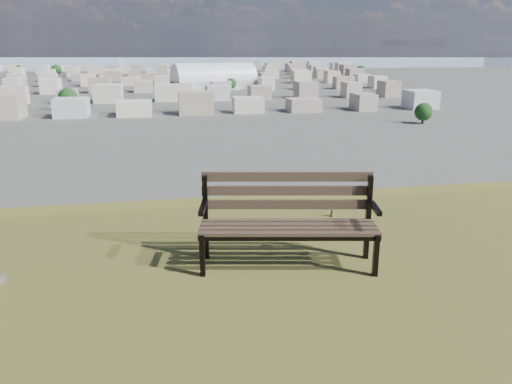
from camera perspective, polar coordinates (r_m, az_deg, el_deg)
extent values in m
cube|color=#473929|center=(5.36, 3.84, -4.79)|extent=(1.95, 0.44, 0.04)
cube|color=#473929|center=(5.48, 3.75, -4.29)|extent=(1.95, 0.44, 0.04)
cube|color=#473929|center=(5.61, 3.67, -3.81)|extent=(1.95, 0.44, 0.04)
cube|color=#473929|center=(5.73, 3.58, -3.35)|extent=(1.95, 0.44, 0.04)
cube|color=#473929|center=(5.75, 3.56, -1.42)|extent=(1.94, 0.39, 0.11)
cube|color=#473929|center=(5.73, 3.57, 0.16)|extent=(1.94, 0.39, 0.11)
cube|color=#473929|center=(5.72, 3.59, 1.76)|extent=(1.94, 0.39, 0.11)
cube|color=black|center=(5.45, -6.15, -7.21)|extent=(0.07, 0.07, 0.48)
cube|color=black|center=(5.79, -5.76, -2.96)|extent=(0.07, 0.07, 1.00)
cube|color=black|center=(5.57, -5.99, -4.35)|extent=(0.15, 0.55, 0.05)
cube|color=black|center=(5.43, -6.13, -1.87)|extent=(0.12, 0.40, 0.05)
cube|color=black|center=(5.58, 13.54, -7.04)|extent=(0.07, 0.07, 0.48)
cube|color=black|center=(5.90, 12.69, -2.90)|extent=(0.07, 0.07, 1.00)
cube|color=black|center=(5.69, 13.19, -4.25)|extent=(0.15, 0.55, 0.05)
cube|color=black|center=(5.55, 13.49, -1.82)|extent=(0.12, 0.40, 0.05)
cube|color=black|center=(5.37, 3.84, -5.32)|extent=(1.94, 0.39, 0.04)
cube|color=black|center=(5.75, 3.57, -3.78)|extent=(1.94, 0.39, 0.04)
cone|color=brown|center=(7.37, 8.75, -2.12)|extent=(0.08, 0.08, 0.18)
cube|color=#B6B6B1|center=(317.08, -4.82, 12.12)|extent=(53.57, 32.79, 5.55)
cylinder|color=white|center=(316.88, -4.83, 12.62)|extent=(53.57, 32.79, 21.07)
cube|color=beige|center=(213.41, -26.89, 8.43)|extent=(11.00, 11.00, 7.00)
cube|color=#A3998C|center=(207.94, -20.48, 9.00)|extent=(11.00, 11.00, 7.00)
cube|color=beige|center=(205.14, -13.79, 9.47)|extent=(11.00, 11.00, 7.00)
cube|color=silver|center=(205.13, -7.00, 9.82)|extent=(11.00, 11.00, 7.00)
cube|color=#BBAF97|center=(207.92, -0.28, 10.03)|extent=(11.00, 11.00, 7.00)
cube|color=tan|center=(213.38, 6.18, 10.11)|extent=(11.00, 11.00, 7.00)
cube|color=silver|center=(221.32, 12.24, 10.06)|extent=(11.00, 11.00, 7.00)
cube|color=beige|center=(231.49, 17.83, 9.93)|extent=(11.00, 11.00, 7.00)
cube|color=beige|center=(264.52, -26.47, 9.74)|extent=(11.00, 11.00, 7.00)
cube|color=silver|center=(259.01, -21.30, 10.23)|extent=(11.00, 11.00, 7.00)
cube|color=#BBAF97|center=(255.65, -15.94, 10.65)|extent=(11.00, 11.00, 7.00)
cube|color=tan|center=(254.51, -10.46, 10.98)|extent=(11.00, 11.00, 7.00)
cube|color=silver|center=(255.63, -4.98, 11.21)|extent=(11.00, 11.00, 7.00)
cube|color=beige|center=(258.99, 0.42, 11.34)|extent=(11.00, 11.00, 7.00)
cube|color=beige|center=(264.48, 5.64, 11.37)|extent=(11.00, 11.00, 7.00)
cube|color=#A3998C|center=(271.99, 10.60, 11.32)|extent=(11.00, 11.00, 7.00)
cube|color=beige|center=(281.36, 15.27, 11.19)|extent=(11.00, 11.00, 7.00)
cube|color=tan|center=(315.72, -26.19, 10.63)|extent=(11.00, 11.00, 7.00)
cube|color=silver|center=(310.20, -21.86, 11.05)|extent=(11.00, 11.00, 7.00)
cube|color=beige|center=(306.46, -17.38, 11.43)|extent=(11.00, 11.00, 7.00)
cube|color=beige|center=(304.57, -12.81, 11.73)|extent=(11.00, 11.00, 7.00)
cube|color=#A3998C|center=(304.56, -8.20, 11.97)|extent=(11.00, 11.00, 7.00)
cube|color=beige|center=(306.44, -3.62, 12.13)|extent=(11.00, 11.00, 7.00)
cube|color=silver|center=(310.17, 0.89, 12.21)|extent=(11.00, 11.00, 7.00)
cube|color=#BBAF97|center=(315.69, 5.27, 12.23)|extent=(11.00, 11.00, 7.00)
cube|color=tan|center=(322.90, 9.47, 12.17)|extent=(11.00, 11.00, 7.00)
cube|color=silver|center=(331.70, 13.47, 12.06)|extent=(11.00, 11.00, 7.00)
cube|color=#A3998C|center=(366.99, -25.99, 11.27)|extent=(11.00, 11.00, 7.00)
cube|color=beige|center=(361.45, -22.26, 11.64)|extent=(11.00, 11.00, 7.00)
cube|color=silver|center=(357.44, -18.42, 11.98)|extent=(11.00, 11.00, 7.00)
cube|color=#BBAF97|center=(355.01, -14.50, 12.26)|extent=(11.00, 11.00, 7.00)
cube|color=tan|center=(354.19, -10.54, 12.50)|extent=(11.00, 11.00, 7.00)
cube|color=silver|center=(355.00, -6.57, 12.67)|extent=(11.00, 11.00, 7.00)
cube|color=beige|center=(357.42, -2.64, 12.79)|extent=(11.00, 11.00, 7.00)
cube|color=beige|center=(361.42, 1.23, 12.84)|extent=(11.00, 11.00, 7.00)
cube|color=#A3998C|center=(366.96, 5.00, 12.84)|extent=(11.00, 11.00, 7.00)
cube|color=beige|center=(373.95, 8.64, 12.79)|extent=(11.00, 11.00, 7.00)
cube|color=silver|center=(382.32, 12.14, 12.69)|extent=(11.00, 11.00, 7.00)
cube|color=silver|center=(418.29, -25.83, 11.75)|extent=(11.00, 11.00, 7.00)
cube|color=beige|center=(412.74, -22.56, 12.09)|extent=(11.00, 11.00, 7.00)
cube|color=beige|center=(408.53, -19.20, 12.39)|extent=(11.00, 11.00, 7.00)
cube|color=#A3998C|center=(405.70, -15.78, 12.66)|extent=(11.00, 11.00, 7.00)
cube|color=beige|center=(404.27, -12.31, 12.88)|extent=(11.00, 11.00, 7.00)
cube|color=silver|center=(404.27, -8.82, 13.06)|extent=(11.00, 11.00, 7.00)
cube|color=#BBAF97|center=(405.69, -5.34, 13.19)|extent=(11.00, 11.00, 7.00)
cube|color=tan|center=(408.51, -1.90, 13.27)|extent=(11.00, 11.00, 7.00)
cube|color=silver|center=(412.72, 1.49, 13.31)|extent=(11.00, 11.00, 7.00)
cube|color=beige|center=(418.26, 4.80, 13.31)|extent=(11.00, 11.00, 7.00)
cube|color=beige|center=(425.09, 8.01, 13.26)|extent=(11.00, 11.00, 7.00)
cube|color=#A3998C|center=(433.14, 11.11, 13.17)|extent=(11.00, 11.00, 7.00)
cube|color=#BBAF97|center=(469.62, -25.71, 12.13)|extent=(11.00, 11.00, 7.00)
cube|color=tan|center=(464.07, -22.80, 12.43)|extent=(11.00, 11.00, 7.00)
cube|color=silver|center=(459.70, -19.81, 12.71)|extent=(11.00, 11.00, 7.00)
cube|color=beige|center=(456.55, -16.77, 12.96)|extent=(11.00, 11.00, 7.00)
cube|color=beige|center=(454.65, -13.69, 13.17)|extent=(11.00, 11.00, 7.00)
cube|color=#A3998C|center=(454.02, -10.58, 13.35)|extent=(11.00, 11.00, 7.00)
cube|color=beige|center=(454.65, -7.48, 13.49)|extent=(11.00, 11.00, 7.00)
cube|color=silver|center=(456.54, -4.38, 13.59)|extent=(11.00, 11.00, 7.00)
cube|color=#BBAF97|center=(459.68, -1.32, 13.65)|extent=(11.00, 11.00, 7.00)
cube|color=tan|center=(464.04, 1.69, 13.68)|extent=(11.00, 11.00, 7.00)
cube|color=silver|center=(469.59, 4.64, 13.67)|extent=(11.00, 11.00, 7.00)
cube|color=beige|center=(476.28, 7.51, 13.62)|extent=(11.00, 11.00, 7.00)
cube|color=beige|center=(484.08, 10.30, 13.55)|extent=(11.00, 11.00, 7.00)
cube|color=silver|center=(520.97, -25.62, 12.43)|extent=(11.00, 11.00, 7.00)
cube|color=#BBAF97|center=(515.41, -22.99, 12.71)|extent=(11.00, 11.00, 7.00)
cube|color=tan|center=(510.92, -20.30, 12.96)|extent=(11.00, 11.00, 7.00)
cube|color=silver|center=(507.52, -17.56, 13.19)|extent=(11.00, 11.00, 7.00)
cube|color=beige|center=(505.24, -14.79, 13.40)|extent=(11.00, 11.00, 7.00)
cube|color=beige|center=(504.10, -12.00, 13.57)|extent=(11.00, 11.00, 7.00)
cube|color=#A3998C|center=(504.09, -9.20, 13.72)|extent=(11.00, 11.00, 7.00)
cube|color=beige|center=(505.23, -6.40, 13.83)|extent=(11.00, 11.00, 7.00)
cube|color=silver|center=(507.50, -3.61, 13.91)|extent=(11.00, 11.00, 7.00)
cube|color=#BBAF97|center=(510.89, -0.86, 13.95)|extent=(11.00, 11.00, 7.00)
cube|color=tan|center=(515.38, 1.85, 13.97)|extent=(11.00, 11.00, 7.00)
cube|color=silver|center=(520.94, 4.51, 13.96)|extent=(11.00, 11.00, 7.00)
cube|color=beige|center=(527.53, 7.11, 13.92)|extent=(11.00, 11.00, 7.00)
cube|color=beige|center=(535.11, 9.64, 13.85)|extent=(11.00, 11.00, 7.00)
cube|color=silver|center=(572.33, -25.54, 12.68)|extent=(11.00, 11.00, 7.00)
cube|color=#BBAF97|center=(566.76, -23.14, 12.93)|extent=(11.00, 11.00, 7.00)
cube|color=tan|center=(562.17, -20.70, 13.17)|extent=(11.00, 11.00, 7.00)
cube|color=silver|center=(558.57, -18.22, 13.38)|extent=(11.00, 11.00, 7.00)
cube|color=beige|center=(555.98, -15.70, 13.58)|extent=(11.00, 11.00, 7.00)
cube|color=beige|center=(554.42, -13.16, 13.75)|extent=(11.00, 11.00, 7.00)
cube|color=#A3998C|center=(553.90, -10.61, 13.89)|extent=(11.00, 11.00, 7.00)
cube|color=beige|center=(554.42, -8.06, 14.01)|extent=(11.00, 11.00, 7.00)
cube|color=silver|center=(555.97, -5.51, 14.10)|extent=(11.00, 11.00, 7.00)
cube|color=#BBAF97|center=(558.55, -2.98, 14.16)|extent=(11.00, 11.00, 7.00)
cube|color=tan|center=(562.15, -0.48, 14.20)|extent=(11.00, 11.00, 7.00)
cube|color=silver|center=(566.74, 1.99, 14.21)|extent=(11.00, 11.00, 7.00)
cube|color=beige|center=(572.30, 4.41, 14.20)|extent=(11.00, 11.00, 7.00)
cube|color=beige|center=(578.80, 6.78, 14.16)|extent=(11.00, 11.00, 7.00)
cube|color=#A3998C|center=(586.21, 9.10, 14.10)|extent=(11.00, 11.00, 7.00)
cylinder|color=#332719|center=(188.36, 18.51, 7.74)|extent=(0.80, 0.80, 2.10)
sphere|color=#123515|center=(187.94, 18.60, 8.69)|extent=(6.30, 6.30, 6.30)
cylinder|color=#332719|center=(228.44, -20.60, 9.04)|extent=(0.80, 0.80, 2.70)
sphere|color=#123515|center=(228.02, -20.70, 10.05)|extent=(8.10, 8.10, 8.10)
cylinder|color=#332719|center=(312.87, 14.56, 11.27)|extent=(0.80, 0.80, 1.95)
sphere|color=#123515|center=(312.64, 14.60, 11.80)|extent=(5.85, 5.85, 5.85)
cylinder|color=#332719|center=(408.66, -1.90, 12.94)|extent=(0.80, 0.80, 2.25)
sphere|color=#123515|center=(408.46, -1.90, 13.41)|extent=(6.75, 6.75, 6.75)
cylinder|color=#332719|center=(472.77, -21.80, 12.34)|extent=(0.80, 0.80, 2.85)
sphere|color=#123515|center=(472.56, -21.85, 12.85)|extent=(8.55, 8.55, 8.55)
cylinder|color=#332719|center=(520.58, -25.37, 12.20)|extent=(0.80, 0.80, 2.40)
sphere|color=#123515|center=(520.41, -25.42, 12.60)|extent=(7.20, 7.20, 7.20)
cylinder|color=#332719|center=(307.14, -2.85, 11.69)|extent=(0.80, 0.80, 2.10)
sphere|color=#123515|center=(306.88, -2.86, 12.28)|extent=(6.30, 6.30, 6.30)
cylinder|color=#332719|center=(456.96, 11.86, 13.02)|extent=(0.80, 0.80, 2.55)
sphere|color=#123515|center=(456.76, 11.89, 13.50)|extent=(7.65, 7.65, 7.65)
cube|color=#7E94A1|center=(903.80, -10.65, 14.63)|extent=(2400.00, 700.00, 0.12)
cube|color=#9CAFC1|center=(1401.44, -4.34, 16.39)|extent=(700.00, 220.00, 45.00)
cube|color=#9CAFC1|center=(1573.85, 14.69, 16.22)|extent=(500.00, 220.00, 60.00)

